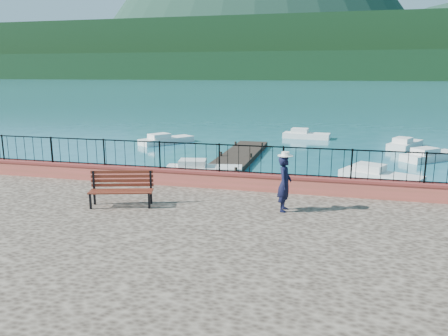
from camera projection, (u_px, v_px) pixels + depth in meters
The scene contains 15 objects.
ground at pixel (196, 264), 11.97m from camera, with size 2000.00×2000.00×0.00m, color #19596B.
parapet at pixel (228, 180), 15.15m from camera, with size 28.00×0.46×0.58m, color #C74E48.
railing at pixel (228, 159), 14.99m from camera, with size 27.00×0.05×0.95m, color black.
dock at pixel (228, 166), 23.78m from camera, with size 2.00×16.00×0.30m, color #2D231C.
far_forest at pixel (331, 66), 294.26m from camera, with size 900.00×60.00×18.00m, color black.
foothills at pixel (332, 51), 348.30m from camera, with size 900.00×120.00×44.00m, color black.
park_bench at pixel (122, 196), 13.13m from camera, with size 1.98×1.11×1.05m.
person at pixel (285, 184), 12.57m from camera, with size 0.59×0.39×1.63m, color black.
hat at pixel (285, 154), 12.38m from camera, with size 0.44×0.44×0.12m, color white.
boat_0 at pixel (204, 167), 22.37m from camera, with size 3.88×1.30×0.80m, color silver.
boat_1 at pixel (381, 173), 20.97m from camera, with size 3.80×1.30×0.80m, color silver.
boat_2 at pixel (432, 153), 26.13m from camera, with size 4.06×1.30×0.80m, color silver.
boat_3 at pixel (167, 138), 32.22m from camera, with size 4.12×1.30×0.80m, color white.
boat_4 at pixel (307, 133), 34.69m from camera, with size 3.62×1.30×0.80m, color white.
boat_5 at pixel (405, 142), 30.33m from camera, with size 3.65×1.30×0.80m, color silver.
Camera 1 is at (3.45, -10.60, 5.16)m, focal length 35.00 mm.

